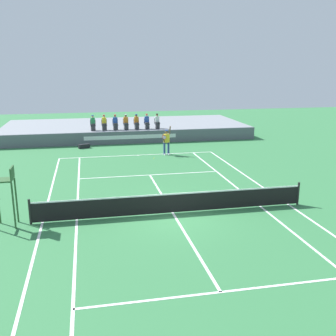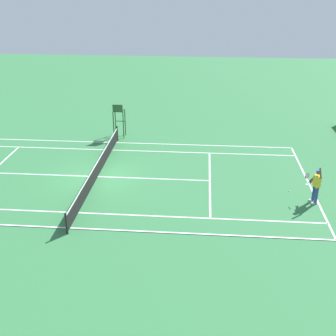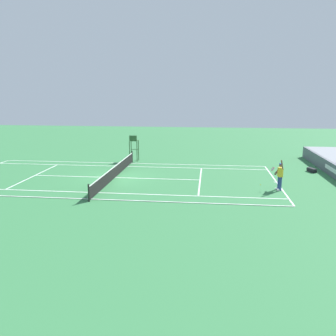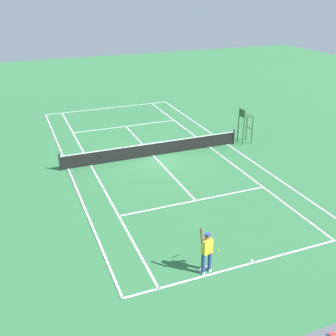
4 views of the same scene
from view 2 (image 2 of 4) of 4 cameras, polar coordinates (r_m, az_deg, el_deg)
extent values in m
plane|color=#337542|center=(25.00, -9.26, -1.19)|extent=(80.00, 80.00, 0.00)
cube|color=#337542|center=(24.99, -9.26, -1.17)|extent=(10.98, 23.78, 0.02)
cube|color=white|center=(25.03, 18.24, -2.07)|extent=(10.98, 0.10, 0.01)
cube|color=white|center=(29.91, -6.86, 3.37)|extent=(0.10, 23.78, 0.01)
cube|color=white|center=(20.36, -12.83, -7.76)|extent=(0.10, 23.78, 0.01)
cube|color=white|center=(28.65, -7.39, 2.38)|extent=(0.10, 23.78, 0.01)
cube|color=white|center=(21.49, -11.78, -5.83)|extent=(0.10, 23.78, 0.01)
cube|color=white|center=(24.30, 5.57, -1.69)|extent=(8.22, 0.10, 0.01)
cube|color=white|center=(24.99, -9.26, -1.14)|extent=(0.10, 12.80, 0.01)
cube|color=white|center=(25.00, 18.01, -2.06)|extent=(0.10, 0.20, 0.01)
cylinder|color=black|center=(30.14, -6.74, 4.58)|extent=(0.10, 0.10, 1.07)
cylinder|color=black|center=(19.73, -13.34, -7.18)|extent=(0.10, 0.10, 1.07)
cube|color=black|center=(24.80, -9.33, -0.19)|extent=(11.78, 0.02, 0.84)
cube|color=white|center=(24.63, -9.40, 0.70)|extent=(11.78, 0.03, 0.06)
cylinder|color=navy|center=(22.87, 19.08, -3.53)|extent=(0.15, 0.15, 0.92)
cylinder|color=navy|center=(23.13, 18.76, -3.17)|extent=(0.15, 0.15, 0.92)
cube|color=white|center=(23.03, 18.81, -4.45)|extent=(0.17, 0.30, 0.10)
cube|color=white|center=(23.28, 18.49, -4.08)|extent=(0.17, 0.30, 0.10)
cube|color=yellow|center=(22.67, 19.18, -1.65)|extent=(0.44, 0.32, 0.60)
sphere|color=brown|center=(22.48, 19.34, -0.57)|extent=(0.22, 0.22, 0.22)
cylinder|color=#2D4CA8|center=(22.45, 19.37, -0.36)|extent=(0.21, 0.21, 0.06)
cylinder|color=brown|center=(22.22, 19.58, -0.64)|extent=(0.13, 0.23, 0.61)
cylinder|color=brown|center=(22.83, 18.69, -1.34)|extent=(0.15, 0.34, 0.56)
cylinder|color=black|center=(22.87, 18.33, -1.60)|extent=(0.07, 0.19, 0.25)
torus|color=red|center=(22.72, 17.99, -1.00)|extent=(0.34, 0.25, 0.26)
cylinder|color=silver|center=(22.72, 17.99, -1.00)|extent=(0.30, 0.21, 0.22)
sphere|color=#D1E533|center=(23.91, 15.77, -2.98)|extent=(0.07, 0.07, 0.07)
cylinder|color=#2D562D|center=(31.22, -6.98, 6.08)|extent=(0.07, 0.07, 1.90)
cylinder|color=#2D562D|center=(31.09, -5.71, 6.06)|extent=(0.07, 0.07, 1.90)
cylinder|color=#2D562D|center=(30.57, -7.24, 5.66)|extent=(0.07, 0.07, 1.90)
cylinder|color=#2D562D|center=(30.44, -5.94, 5.64)|extent=(0.07, 0.07, 1.90)
cube|color=#2D562D|center=(30.53, -6.55, 7.61)|extent=(0.70, 0.70, 0.06)
cube|color=#2D562D|center=(30.13, -6.70, 7.91)|extent=(0.06, 0.70, 0.48)
cube|color=#2D562D|center=(31.09, -6.37, 6.21)|extent=(0.10, 0.70, 0.04)
camera|label=1|loc=(33.76, -36.62, 12.31)|focal=42.63mm
camera|label=3|loc=(5.52, 148.39, -73.51)|focal=37.52mm
camera|label=4|loc=(21.87, 58.05, 12.54)|focal=43.32mm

